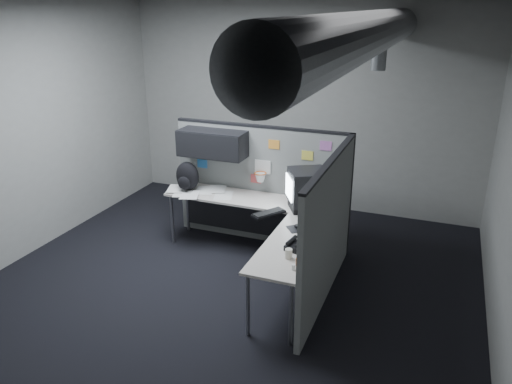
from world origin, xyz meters
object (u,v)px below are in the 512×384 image
at_px(desk, 262,217).
at_px(backpack, 187,177).
at_px(keyboard, 269,213).
at_px(monitor, 307,189).
at_px(phone, 296,246).

bearing_deg(desk, backpack, 168.31).
height_order(keyboard, backpack, backpack).
bearing_deg(backpack, monitor, 11.45).
distance_m(desk, keyboard, 0.25).
bearing_deg(keyboard, backpack, 151.34).
xyz_separation_m(keyboard, backpack, (-1.31, 0.39, 0.18)).
height_order(monitor, phone, monitor).
distance_m(monitor, backpack, 1.68).
xyz_separation_m(monitor, phone, (0.19, -1.08, -0.22)).
distance_m(keyboard, phone, 0.93).
bearing_deg(phone, monitor, 119.74).
relative_size(phone, backpack, 0.61).
bearing_deg(backpack, desk, 1.19).
bearing_deg(desk, phone, -51.10).
relative_size(monitor, phone, 2.46).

